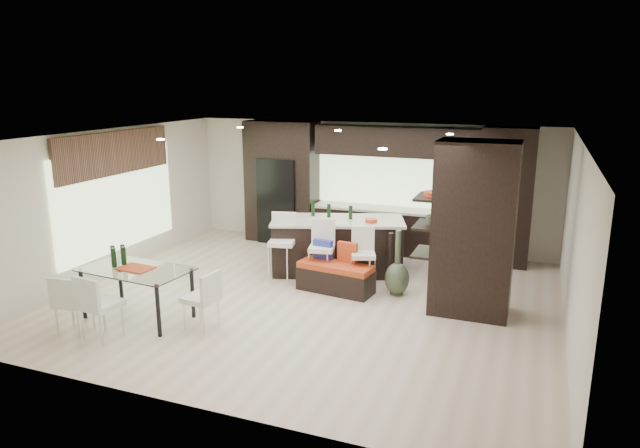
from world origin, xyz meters
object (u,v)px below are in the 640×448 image
at_px(stool_mid, 322,260).
at_px(chair_far, 74,306).
at_px(stool_left, 282,254).
at_px(stool_right, 363,266).
at_px(kitchen_island, 338,246).
at_px(chair_near, 101,309).
at_px(floor_vase, 397,263).
at_px(chair_end, 201,302).
at_px(dining_table, 138,293).
at_px(bench, 336,278).

distance_m(stool_mid, chair_far, 4.06).
xyz_separation_m(stool_left, stool_right, (1.52, 0.02, -0.05)).
height_order(kitchen_island, stool_mid, kitchen_island).
height_order(stool_left, chair_far, stool_left).
distance_m(stool_mid, chair_near, 3.77).
xyz_separation_m(kitchen_island, floor_vase, (1.35, -0.78, 0.05)).
bearing_deg(chair_end, stool_mid, -16.34).
relative_size(stool_right, floor_vase, 0.80).
height_order(chair_near, chair_far, chair_near).
bearing_deg(chair_end, floor_vase, -37.59).
height_order(dining_table, chair_near, chair_near).
relative_size(kitchen_island, chair_end, 3.01).
distance_m(floor_vase, chair_far, 5.09).
height_order(stool_mid, stool_right, stool_mid).
height_order(kitchen_island, stool_left, kitchen_island).
bearing_deg(bench, chair_near, -122.14).
height_order(stool_mid, dining_table, stool_mid).
bearing_deg(bench, dining_table, -131.00).
relative_size(bench, chair_end, 1.59).
height_order(bench, chair_end, chair_end).
xyz_separation_m(stool_mid, bench, (0.33, -0.18, -0.23)).
relative_size(bench, chair_far, 1.60).
relative_size(kitchen_island, chair_near, 2.79).
height_order(stool_right, chair_end, stool_right).
relative_size(bench, floor_vase, 1.16).
bearing_deg(kitchen_island, floor_vase, -48.79).
bearing_deg(chair_near, stool_mid, 62.99).
xyz_separation_m(stool_right, chair_near, (-2.88, -3.12, -0.01)).
xyz_separation_m(floor_vase, chair_far, (-3.99, -3.16, -0.16)).
height_order(stool_left, stool_right, stool_left).
xyz_separation_m(stool_mid, dining_table, (-2.12, -2.33, -0.08)).
bearing_deg(floor_vase, chair_far, -141.63).
bearing_deg(floor_vase, stool_mid, -177.32).
relative_size(stool_mid, chair_near, 1.08).
relative_size(stool_right, bench, 0.69).
height_order(kitchen_island, chair_far, kitchen_island).
distance_m(kitchen_island, dining_table, 3.82).
distance_m(chair_near, chair_end, 1.37).
distance_m(stool_right, chair_far, 4.60).
xyz_separation_m(stool_left, chair_near, (-1.36, -3.10, -0.06)).
distance_m(bench, chair_near, 3.83).
bearing_deg(dining_table, stool_mid, 52.74).
bearing_deg(stool_left, dining_table, -133.22).
height_order(bench, chair_near, chair_near).
xyz_separation_m(kitchen_island, dining_table, (-2.12, -3.17, -0.12)).
height_order(stool_mid, bench, stool_mid).
height_order(dining_table, chair_far, chair_far).
height_order(stool_left, chair_near, stool_left).
bearing_deg(stool_left, floor_vase, -10.78).
bearing_deg(dining_table, chair_end, 5.10).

